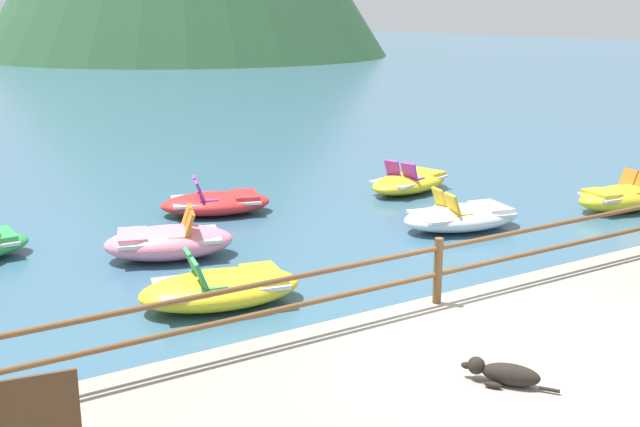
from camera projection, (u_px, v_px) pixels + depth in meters
dock_railing at (438, 263)px, 10.64m from camera, size 23.92×0.12×0.95m
dog_resting at (504, 373)px, 8.42m from camera, size 0.66×0.93×0.26m
pedal_boat_0 at (462, 217)px, 15.84m from camera, size 2.77×1.82×0.84m
pedal_boat_1 at (216, 203)px, 17.06m from camera, size 2.72×2.02×0.82m
pedal_boat_2 at (169, 242)px, 13.97m from camera, size 2.60×1.92×0.90m
pedal_boat_3 at (622, 197)px, 17.31m from camera, size 2.45×1.42×0.89m
pedal_boat_5 at (221, 288)px, 11.72m from camera, size 2.69×1.77×0.85m
pedal_boat_6 at (410, 182)px, 19.14m from camera, size 2.75×1.91×0.83m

